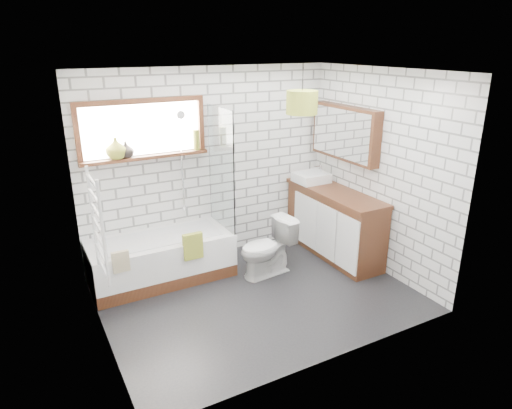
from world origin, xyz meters
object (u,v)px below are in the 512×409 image
toilet (267,248)px  pendant (302,102)px  bathtub (162,258)px  vanity (334,223)px  basin (311,177)px

toilet → pendant: bearing=92.5°
bathtub → pendant: (1.69, -0.44, 1.83)m
bathtub → pendant: bearing=-14.7°
vanity → basin: (-0.06, 0.48, 0.52)m
bathtub → vanity: (2.28, -0.44, 0.19)m
bathtub → toilet: toilet is taller
pendant → basin: bearing=42.7°
vanity → basin: 0.72m
basin → pendant: bearing=-137.3°
pendant → bathtub: bearing=165.3°
pendant → vanity: bearing=0.5°
pendant → toilet: bearing=-171.5°
vanity → toilet: 1.10m
vanity → basin: bearing=97.1°
bathtub → vanity: 2.33m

